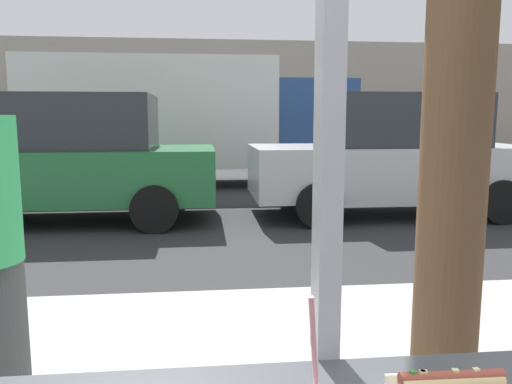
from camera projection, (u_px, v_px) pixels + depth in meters
The scene contains 6 objects.
ground_plane at pixel (217, 204), 9.09m from camera, with size 60.00×60.00×0.00m, color #2D2D30.
building_facade_far at pixel (207, 98), 21.74m from camera, with size 28.00×1.20×4.72m, color #A89E8E.
hotdog_tray_far at pixel (451, 384), 0.97m from camera, with size 0.24×0.09×0.05m.
parked_car_green at pixel (70, 159), 7.43m from camera, with size 4.29×2.03×1.85m.
parked_car_silver at pixel (393, 156), 7.95m from camera, with size 4.34×1.94×1.88m.
box_truck at pixel (187, 116), 11.48m from camera, with size 7.12×2.44×2.80m.
Camera 1 is at (-0.27, -0.99, 1.52)m, focal length 35.73 mm.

